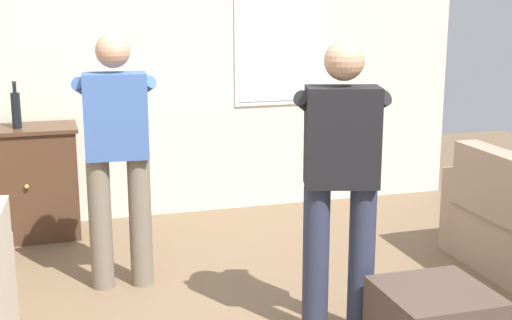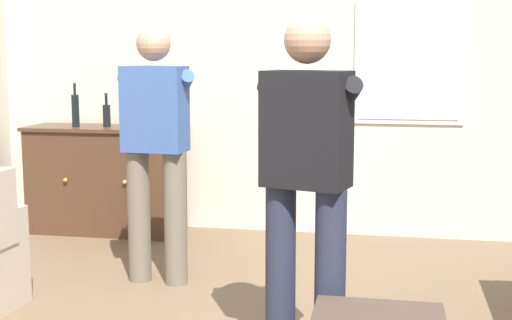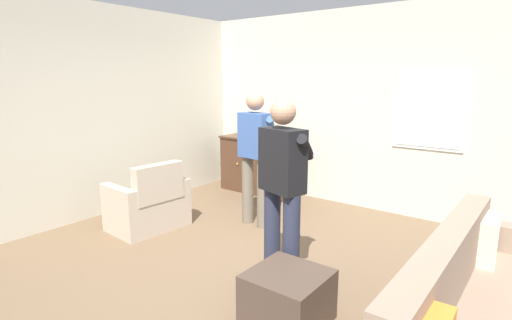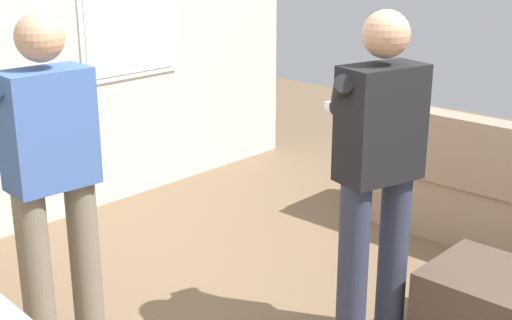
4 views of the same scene
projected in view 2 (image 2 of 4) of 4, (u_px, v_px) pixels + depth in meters
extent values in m
cube|color=beige|center=(296.00, 67.00, 5.95)|extent=(5.20, 0.12, 2.80)
cube|color=silver|center=(409.00, 63.00, 5.70)|extent=(0.87, 0.02, 0.99)
cube|color=white|center=(409.00, 63.00, 5.70)|extent=(0.79, 0.03, 0.91)
cube|color=#472D1E|center=(106.00, 181.00, 6.03)|extent=(1.29, 0.44, 0.87)
cube|color=#472D1E|center=(105.00, 128.00, 5.96)|extent=(1.33, 0.48, 0.03)
sphere|color=#B79338|center=(65.00, 180.00, 5.84)|extent=(0.04, 0.04, 0.04)
sphere|color=#B79338|center=(125.00, 182.00, 5.75)|extent=(0.04, 0.04, 0.04)
cylinder|color=black|center=(75.00, 111.00, 5.93)|extent=(0.06, 0.06, 0.27)
cylinder|color=black|center=(75.00, 90.00, 5.90)|extent=(0.02, 0.02, 0.08)
cylinder|color=#262626|center=(74.00, 84.00, 5.89)|extent=(0.03, 0.03, 0.02)
cylinder|color=black|center=(107.00, 116.00, 5.94)|extent=(0.06, 0.06, 0.18)
cylinder|color=black|center=(106.00, 100.00, 5.92)|extent=(0.02, 0.02, 0.08)
cylinder|color=#262626|center=(106.00, 94.00, 5.92)|extent=(0.03, 0.03, 0.02)
cylinder|color=black|center=(127.00, 111.00, 5.86)|extent=(0.07, 0.07, 0.28)
cylinder|color=black|center=(126.00, 90.00, 5.84)|extent=(0.03, 0.03, 0.07)
cylinder|color=#262626|center=(126.00, 84.00, 5.83)|extent=(0.03, 0.03, 0.02)
cylinder|color=#6B6051|center=(139.00, 216.00, 4.73)|extent=(0.15, 0.15, 0.88)
cylinder|color=#6B6051|center=(175.00, 218.00, 4.66)|extent=(0.15, 0.15, 0.88)
cube|color=#385693|center=(155.00, 109.00, 4.59)|extent=(0.42, 0.25, 0.55)
sphere|color=tan|center=(153.00, 44.00, 4.53)|extent=(0.22, 0.22, 0.22)
cylinder|color=#385693|center=(148.00, 90.00, 4.75)|extent=(0.35, 0.39, 0.29)
cylinder|color=#385693|center=(180.00, 91.00, 4.69)|extent=(0.30, 0.42, 0.29)
cube|color=white|center=(174.00, 102.00, 4.89)|extent=(0.15, 0.05, 0.04)
cylinder|color=#282D42|center=(281.00, 272.00, 3.52)|extent=(0.15, 0.15, 0.88)
cylinder|color=#282D42|center=(330.00, 279.00, 3.41)|extent=(0.15, 0.15, 0.88)
cube|color=black|center=(306.00, 129.00, 3.36)|extent=(0.44, 0.32, 0.55)
sphere|color=tan|center=(307.00, 40.00, 3.30)|extent=(0.22, 0.22, 0.22)
cylinder|color=black|center=(297.00, 103.00, 3.53)|extent=(0.40, 0.34, 0.29)
cylinder|color=black|center=(341.00, 105.00, 3.43)|extent=(0.24, 0.44, 0.29)
cube|color=white|center=(330.00, 119.00, 3.64)|extent=(0.16, 0.08, 0.04)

